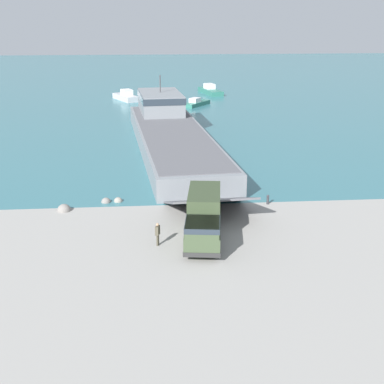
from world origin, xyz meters
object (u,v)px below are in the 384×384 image
landing_craft (170,130)px  soldier_on_ramp (158,233)px  moored_boat_c (210,90)px  moored_boat_a (196,103)px  moored_boat_b (126,97)px  mooring_bollard (268,199)px  military_truck (204,217)px

landing_craft → soldier_on_ramp: size_ratio=26.73×
moored_boat_c → moored_boat_a: bearing=61.3°
moored_boat_b → moored_boat_c: bearing=-1.8°
landing_craft → moored_boat_a: landing_craft is taller
landing_craft → moored_boat_a: (5.96, 29.05, -1.31)m
moored_boat_b → mooring_bollard: moored_boat_b is taller
moored_boat_a → moored_boat_c: (4.31, 15.06, 0.17)m
moored_boat_c → mooring_bollard: 67.36m
moored_boat_c → mooring_bollard: bearing=74.8°
soldier_on_ramp → moored_boat_c: (12.51, 75.13, -0.32)m
landing_craft → mooring_bollard: (7.38, -23.19, -1.33)m
moored_boat_b → mooring_bollard: 61.42m
soldier_on_ramp → moored_boat_c: size_ratio=0.18×
moored_boat_b → moored_boat_c: size_ratio=0.82×
moored_boat_b → mooring_bollard: bearing=-102.5°
landing_craft → mooring_bollard: landing_craft is taller
landing_craft → soldier_on_ramp: (-2.24, -31.03, -0.83)m
soldier_on_ramp → moored_boat_a: bearing=102.0°
landing_craft → mooring_bollard: size_ratio=53.24×
moored_boat_b → moored_boat_c: moored_boat_b is taller
soldier_on_ramp → moored_boat_b: (-4.45, 67.63, -0.27)m
moored_boat_b → military_truck: bearing=-109.0°
military_truck → moored_boat_a: (4.85, 59.11, -1.16)m
military_truck → mooring_bollard: 9.37m
military_truck → mooring_bollard: bearing=145.5°
military_truck → moored_boat_c: size_ratio=0.88×
military_truck → soldier_on_ramp: (-3.36, -0.97, -0.68)m
landing_craft → mooring_bollard: 24.37m
moored_boat_a → moored_boat_c: bearing=109.1°
moored_boat_a → moored_boat_b: size_ratio=0.86×
landing_craft → moored_boat_a: 29.69m
moored_boat_a → soldier_on_ramp: bearing=-62.7°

